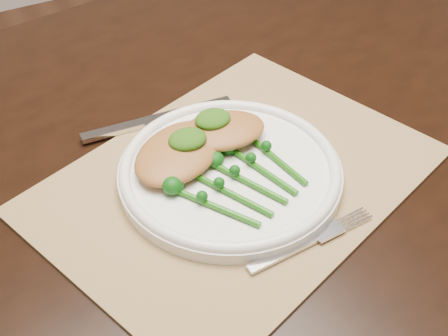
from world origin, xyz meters
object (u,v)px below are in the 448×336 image
dining_table (230,280)px  dinner_plate (230,171)px  broccolini_bundle (246,181)px  placemat (236,179)px  chicken_fillet_left (178,152)px

dining_table → dinner_plate: size_ratio=5.98×
dining_table → broccolini_bundle: 0.43m
dinner_plate → placemat: bearing=-23.5°
broccolini_bundle → placemat: bearing=64.0°
dinner_plate → broccolini_bundle: broccolini_bundle is taller
placemat → chicken_fillet_left: bearing=121.4°
placemat → broccolini_bundle: size_ratio=2.52×
dinner_plate → dining_table: bearing=60.6°
dining_table → chicken_fillet_left: size_ratio=12.39×
placemat → dining_table: bearing=44.9°
dining_table → placemat: placemat is taller
chicken_fillet_left → broccolini_bundle: size_ratio=0.71×
chicken_fillet_left → broccolini_bundle: (0.06, -0.08, -0.01)m
dining_table → dinner_plate: (-0.06, -0.11, 0.39)m
dining_table → broccolini_bundle: bearing=-120.4°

